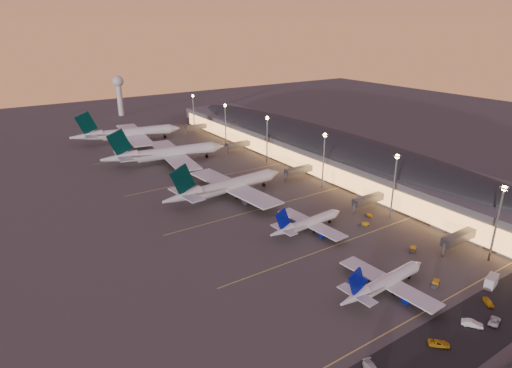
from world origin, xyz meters
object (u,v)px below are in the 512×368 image
object	(u,v)px
service_van_b	(439,343)
service_van_d	(489,302)
airliner_wide_mid	(166,154)
service_van_c	(472,324)
baggage_tug_d	(369,215)
catering_truck_a	(492,281)
airliner_narrow_north	(307,223)
airliner_narrow_south	(384,283)
airliner_wide_near	(227,187)
airliner_wide_far	(128,134)
baggage_tug_b	(413,250)
radar_tower	(119,89)
service_van_e	(495,321)
baggage_tug_a	(435,283)
baggage_tug_c	(364,224)

from	to	relation	value
service_van_b	service_van_d	size ratio (longest dim) A/B	1.13
airliner_wide_mid	service_van_c	xyz separation A→B (m)	(11.25, -170.08, -4.77)
baggage_tug_d	catering_truck_a	bearing A→B (deg)	-10.60
airliner_narrow_north	service_van_d	size ratio (longest dim) A/B	7.90
airliner_narrow_south	catering_truck_a	xyz separation A→B (m)	(28.80, -15.27, -1.64)
airliner_wide_near	service_van_c	distance (m)	109.49
airliner_wide_far	baggage_tug_b	distance (m)	196.29
service_van_b	service_van_c	size ratio (longest dim) A/B	0.97
airliner_narrow_north	radar_tower	world-z (taller)	radar_tower
baggage_tug_d	service_van_b	size ratio (longest dim) A/B	0.64
airliner_narrow_north	service_van_e	world-z (taller)	airliner_narrow_north
service_van_e	radar_tower	bearing A→B (deg)	-17.27
airliner_wide_far	radar_tower	distance (m)	93.58
airliner_wide_near	service_van_c	bearing A→B (deg)	-90.83
airliner_wide_far	service_van_b	xyz separation A→B (m)	(0.82, -225.71, -5.01)
airliner_wide_mid	service_van_d	distance (m)	169.16
radar_tower	airliner_wide_mid	bearing A→B (deg)	-98.04
baggage_tug_a	catering_truck_a	xyz separation A→B (m)	(13.06, -9.31, 1.08)
airliner_wide_near	baggage_tug_a	bearing A→B (deg)	-85.00
baggage_tug_b	service_van_b	distance (m)	46.11
airliner_narrow_south	airliner_wide_mid	world-z (taller)	airliner_wide_mid
service_van_e	service_van_c	bearing A→B (deg)	50.47
baggage_tug_d	service_van_c	bearing A→B (deg)	-28.28
baggage_tug_b	service_van_e	size ratio (longest dim) A/B	0.88
airliner_wide_far	baggage_tug_a	world-z (taller)	airliner_wide_far
airliner_wide_far	radar_tower	size ratio (longest dim) A/B	2.13
airliner_wide_near	radar_tower	distance (m)	207.67
baggage_tug_c	baggage_tug_d	size ratio (longest dim) A/B	1.28
baggage_tug_a	service_van_b	xyz separation A→B (m)	(-21.55, -15.91, 0.13)
service_van_b	airliner_narrow_south	bearing A→B (deg)	30.05
airliner_narrow_north	airliner_narrow_south	bearing A→B (deg)	-103.18
airliner_wide_mid	service_van_c	bearing A→B (deg)	-79.21
airliner_narrow_north	baggage_tug_a	world-z (taller)	airliner_narrow_north
airliner_wide_far	baggage_tug_b	world-z (taller)	airliner_wide_far
service_van_c	service_van_e	xyz separation A→B (m)	(5.92, -2.50, -0.14)
airliner_wide_far	catering_truck_a	size ratio (longest dim) A/B	10.44
baggage_tug_b	service_van_b	world-z (taller)	service_van_b
airliner_narrow_south	catering_truck_a	world-z (taller)	airliner_narrow_south
baggage_tug_a	service_van_d	world-z (taller)	service_van_d
airliner_wide_mid	radar_tower	size ratio (longest dim) A/B	2.10
airliner_wide_far	baggage_tug_d	world-z (taller)	airliner_wide_far
baggage_tug_c	service_van_e	size ratio (longest dim) A/B	0.81
radar_tower	service_van_e	size ratio (longest dim) A/B	6.46
baggage_tug_a	catering_truck_a	distance (m)	16.08
baggage_tug_a	baggage_tug_c	world-z (taller)	baggage_tug_a
service_van_b	service_van_c	distance (m)	13.20
catering_truck_a	service_van_c	bearing A→B (deg)	-175.75
airliner_wide_mid	baggage_tug_d	distance (m)	116.96
baggage_tug_c	service_van_e	distance (m)	59.97
airliner_wide_far	baggage_tug_d	xyz separation A→B (m)	(42.71, -165.87, -5.28)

